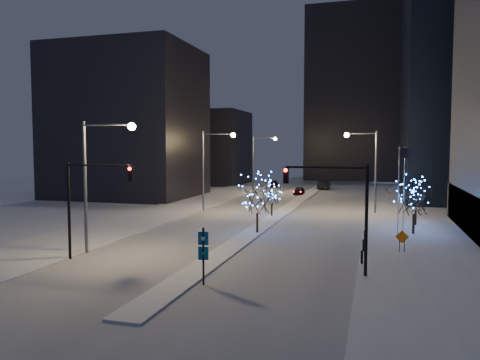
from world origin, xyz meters
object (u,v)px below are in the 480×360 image
at_px(traffic_signal_east, 341,201).
at_px(construction_sign, 402,239).
at_px(street_lamp_w_far, 259,156).
at_px(car_far, 273,184).
at_px(holiday_tree_plaza_far, 416,196).
at_px(traffic_signal_west, 88,194).
at_px(street_lamp_w_near, 97,168).
at_px(holiday_tree_median_far, 272,194).
at_px(car_mid, 324,185).
at_px(street_lamp_w_mid, 211,160).
at_px(street_lamp_east, 368,161).
at_px(car_near, 299,191).
at_px(holiday_tree_median_near, 257,195).
at_px(wayfinding_sign, 203,250).
at_px(holiday_tree_plaza_near, 414,197).

bearing_deg(traffic_signal_east, construction_sign, 61.53).
distance_m(street_lamp_w_far, car_far, 13.66).
bearing_deg(traffic_signal_east, holiday_tree_plaza_far, 73.98).
xyz_separation_m(traffic_signal_west, car_far, (-0.56, 64.34, -4.12)).
distance_m(street_lamp_w_near, car_far, 62.61).
xyz_separation_m(traffic_signal_east, construction_sign, (4.06, 7.48, -3.60)).
bearing_deg(street_lamp_w_far, holiday_tree_plaza_far, -51.38).
height_order(car_far, holiday_tree_median_far, holiday_tree_median_far).
bearing_deg(street_lamp_w_near, street_lamp_w_far, 90.00).
relative_size(car_mid, holiday_tree_median_far, 1.24).
xyz_separation_m(street_lamp_w_mid, holiday_tree_median_far, (8.44, -2.77, -3.80)).
xyz_separation_m(street_lamp_east, car_near, (-11.58, 20.47, -5.76)).
xyz_separation_m(street_lamp_east, construction_sign, (2.91, -21.52, -5.29)).
xyz_separation_m(street_lamp_w_far, holiday_tree_plaza_far, (23.92, -29.94, -3.44)).
xyz_separation_m(car_mid, holiday_tree_median_far, (-2.00, -37.74, 1.87)).
bearing_deg(holiday_tree_median_near, wayfinding_sign, -86.75).
bearing_deg(street_lamp_east, street_lamp_w_mid, -171.04).
xyz_separation_m(traffic_signal_east, car_mid, (-7.44, 60.97, -3.94)).
bearing_deg(holiday_tree_plaza_near, street_lamp_w_near, -147.67).
bearing_deg(wayfinding_sign, holiday_tree_median_near, 86.07).
distance_m(traffic_signal_west, holiday_tree_median_far, 25.58).
relative_size(street_lamp_w_mid, holiday_tree_median_near, 1.83).
xyz_separation_m(street_lamp_w_far, street_lamp_east, (19.02, -22.00, -0.05)).
xyz_separation_m(street_lamp_w_mid, traffic_signal_west, (0.50, -27.00, -1.74)).
xyz_separation_m(car_far, holiday_tree_median_far, (8.50, -40.11, 2.06)).
bearing_deg(wayfinding_sign, street_lamp_w_near, 146.14).
relative_size(street_lamp_w_mid, car_near, 2.48).
bearing_deg(car_mid, holiday_tree_median_near, 93.35).
xyz_separation_m(street_lamp_w_mid, traffic_signal_east, (17.88, -26.00, -1.74)).
distance_m(traffic_signal_east, holiday_tree_plaza_near, 16.74).
bearing_deg(street_lamp_w_near, holiday_tree_median_far, 69.21).
xyz_separation_m(street_lamp_w_far, car_far, (-0.06, 12.34, -5.86)).
xyz_separation_m(street_lamp_east, holiday_tree_plaza_near, (4.32, -13.23, -2.96)).
relative_size(car_mid, holiday_tree_median_near, 0.92).
distance_m(street_lamp_w_mid, construction_sign, 29.20).
relative_size(traffic_signal_west, construction_sign, 4.19).
height_order(car_mid, car_far, car_mid).
bearing_deg(street_lamp_w_mid, holiday_tree_plaza_near, -23.67).
bearing_deg(street_lamp_w_mid, street_lamp_east, 8.96).
xyz_separation_m(street_lamp_w_near, traffic_signal_east, (17.88, -1.00, -1.74)).
distance_m(street_lamp_w_mid, street_lamp_w_far, 25.00).
height_order(street_lamp_w_far, street_lamp_east, same).
bearing_deg(holiday_tree_median_far, street_lamp_w_near, -110.79).
distance_m(street_lamp_w_mid, traffic_signal_east, 31.60).
relative_size(street_lamp_w_far, car_mid, 2.00).
height_order(wayfinding_sign, construction_sign, wayfinding_sign).
bearing_deg(holiday_tree_median_near, street_lamp_w_mid, 124.75).
bearing_deg(holiday_tree_plaza_near, street_lamp_w_mid, 156.33).
bearing_deg(holiday_tree_median_near, car_near, 93.09).
relative_size(street_lamp_w_near, traffic_signal_east, 1.43).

